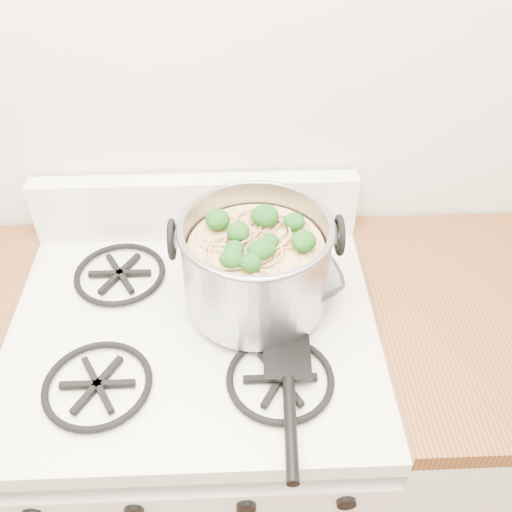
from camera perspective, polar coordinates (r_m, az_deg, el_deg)
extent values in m
plane|color=silver|center=(1.22, -7.24, 19.98)|extent=(3.60, 0.00, 3.60)
cube|color=white|center=(1.60, -4.94, -18.71)|extent=(0.76, 0.65, 0.81)
cube|color=white|center=(1.21, -6.24, -7.51)|extent=(0.76, 0.65, 0.04)
cube|color=black|center=(1.19, -6.35, -6.50)|extent=(0.60, 0.56, 0.02)
cylinder|color=black|center=(1.18, -21.41, -22.59)|extent=(0.04, 0.03, 0.04)
cylinder|color=black|center=(1.13, -12.05, -23.27)|extent=(0.04, 0.03, 0.04)
cylinder|color=black|center=(1.12, -0.99, -23.36)|extent=(0.04, 0.03, 0.04)
cylinder|color=black|center=(1.13, 8.94, -22.78)|extent=(0.04, 0.03, 0.04)
cube|color=silver|center=(1.68, -23.34, -17.35)|extent=(0.25, 0.65, 0.88)
cylinder|color=#92929A|center=(1.14, 0.00, -0.73)|extent=(0.29, 0.29, 0.20)
torus|color=#92929A|center=(1.08, 0.00, 2.94)|extent=(0.31, 0.31, 0.01)
torus|color=black|center=(1.11, -8.41, 1.65)|extent=(0.01, 0.08, 0.08)
torus|color=black|center=(1.12, 8.34, 2.08)|extent=(0.01, 0.08, 0.08)
cylinder|color=tan|center=(1.16, 0.00, -1.64)|extent=(0.27, 0.27, 0.15)
sphere|color=#194D14|center=(1.10, 0.00, 1.80)|extent=(0.04, 0.04, 0.04)
sphere|color=#194D14|center=(1.10, 0.00, 1.80)|extent=(0.04, 0.04, 0.04)
sphere|color=#194D14|center=(1.10, 0.00, 1.80)|extent=(0.04, 0.04, 0.04)
sphere|color=#194D14|center=(1.10, 0.00, 1.80)|extent=(0.04, 0.04, 0.04)
sphere|color=#194D14|center=(1.10, 0.00, 1.80)|extent=(0.04, 0.04, 0.04)
sphere|color=#194D14|center=(1.10, 0.00, 1.80)|extent=(0.04, 0.04, 0.04)
sphere|color=#194D14|center=(1.10, 0.00, 1.80)|extent=(0.04, 0.04, 0.04)
sphere|color=#194D14|center=(1.10, 0.00, 1.80)|extent=(0.04, 0.04, 0.04)
sphere|color=#194D14|center=(1.10, 0.00, 1.80)|extent=(0.04, 0.04, 0.04)
sphere|color=#194D14|center=(1.10, 0.00, 1.80)|extent=(0.04, 0.04, 0.04)
sphere|color=#194D14|center=(1.10, 0.00, 1.80)|extent=(0.04, 0.04, 0.04)
sphere|color=#194D14|center=(1.10, 0.00, 1.80)|extent=(0.04, 0.04, 0.04)
imported|color=white|center=(1.22, 2.07, -2.88)|extent=(0.13, 0.13, 0.02)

